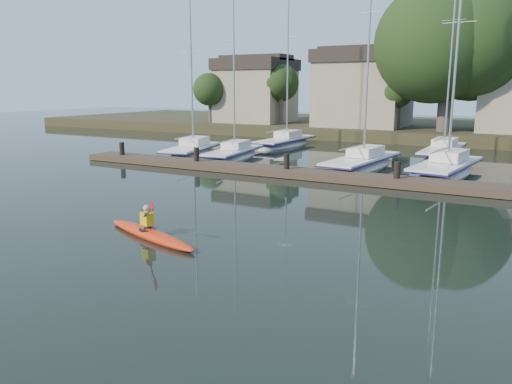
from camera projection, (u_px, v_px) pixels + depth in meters
The scene contains 10 objects.
ground at pixel (171, 261), 14.01m from camera, with size 160.00×160.00×0.00m, color black.
kayak at pixel (150, 232), 16.12m from camera, with size 4.65×1.99×1.50m.
dock at pixel (338, 176), 25.99m from camera, with size 34.00×2.00×1.80m.
sailboat_0 at pixel (192, 158), 35.63m from camera, with size 3.74×8.12×12.43m.
sailboat_1 at pixel (234, 160), 34.33m from camera, with size 2.96×8.14×13.02m.
sailboat_2 at pixel (361, 171), 30.13m from camera, with size 3.17×9.48×15.39m.
sailboat_3 at pixel (445, 178), 27.88m from camera, with size 3.47×9.00×14.13m.
sailboat_5 at pixel (285, 148), 41.40m from camera, with size 2.48×9.10×14.93m.
sailboat_6 at pixel (442, 158), 35.30m from camera, with size 2.35×9.96×15.75m.
shore at pixel (449, 104), 47.19m from camera, with size 90.00×25.25×12.75m.
Camera 1 is at (8.48, -10.53, 4.79)m, focal length 35.00 mm.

